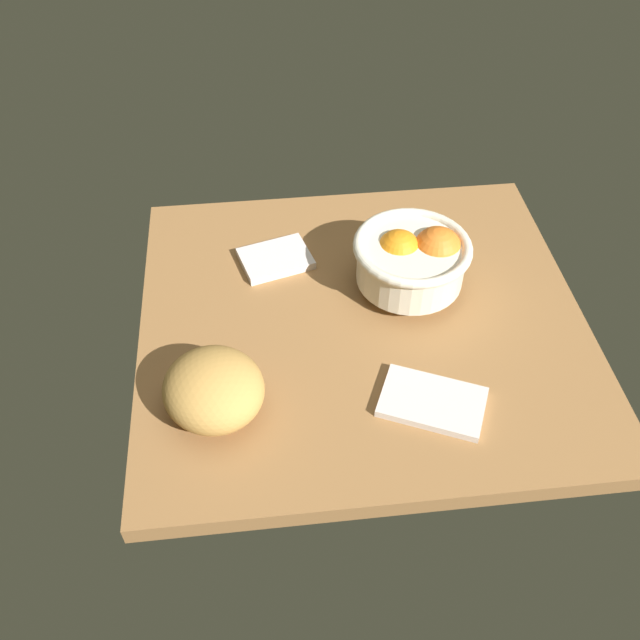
% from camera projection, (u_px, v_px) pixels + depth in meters
% --- Properties ---
extents(ground_plane, '(0.69, 0.65, 0.03)m').
position_uv_depth(ground_plane, '(362.00, 324.00, 1.10)').
color(ground_plane, olive).
extents(fruit_bowl, '(0.19, 0.19, 0.11)m').
position_uv_depth(fruit_bowl, '(413.00, 259.00, 1.09)').
color(fruit_bowl, silver).
rests_on(fruit_bowl, ground).
extents(bread_loaf, '(0.19, 0.19, 0.09)m').
position_uv_depth(bread_loaf, '(214.00, 389.00, 0.93)').
color(bread_loaf, '#C08E45').
rests_on(bread_loaf, ground).
extents(napkin_folded, '(0.13, 0.11, 0.01)m').
position_uv_depth(napkin_folded, '(276.00, 259.00, 1.17)').
color(napkin_folded, silver).
rests_on(napkin_folded, ground).
extents(napkin_spare, '(0.17, 0.14, 0.01)m').
position_uv_depth(napkin_spare, '(432.00, 402.00, 0.96)').
color(napkin_spare, silver).
rests_on(napkin_spare, ground).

